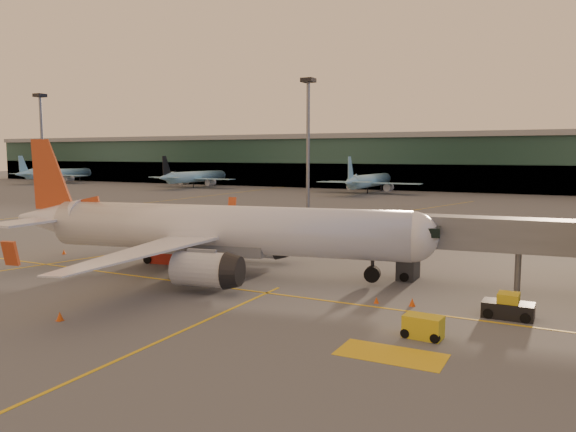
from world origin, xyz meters
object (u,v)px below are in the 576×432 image
at_px(catering_truck, 166,239).
at_px(gpu_cart, 423,327).
at_px(main_airplane, 210,231).
at_px(pushback_tug, 508,308).

height_order(catering_truck, gpu_cart, catering_truck).
relative_size(main_airplane, gpu_cart, 16.91).
bearing_deg(gpu_cart, main_airplane, 162.24).
height_order(main_airplane, pushback_tug, main_airplane).
distance_m(main_airplane, catering_truck, 8.14).
relative_size(catering_truck, pushback_tug, 1.73).
distance_m(main_airplane, pushback_tug, 26.40).
relative_size(gpu_cart, pushback_tug, 0.73).
relative_size(main_airplane, catering_truck, 7.19).
relative_size(main_airplane, pushback_tug, 12.43).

